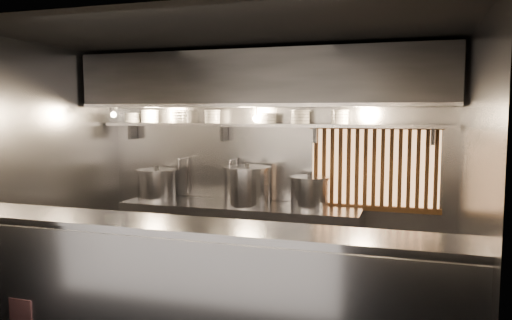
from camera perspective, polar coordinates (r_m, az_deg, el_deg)
The scene contains 25 objects.
floor at distance 5.35m, azimuth -2.94°, elevation -16.94°, with size 4.50×4.50×0.00m, color black.
ceiling at distance 5.00m, azimuth -3.11°, elevation 14.19°, with size 4.50×4.50×0.00m, color black.
wall_back at distance 6.41m, azimuth 1.70°, elevation -0.25°, with size 4.50×4.50×0.00m, color gray.
wall_left at distance 6.15m, azimuth -23.06°, elevation -0.94°, with size 3.00×3.00×0.00m, color gray.
wall_right at distance 4.70m, azimuth 23.62°, elevation -2.83°, with size 3.00×3.00×0.00m, color gray.
serving_counter at distance 4.33m, azimuth -7.58°, elevation -14.53°, with size 4.50×0.56×1.13m.
cooking_bench at distance 6.32m, azimuth -1.91°, elevation -9.10°, with size 3.00×0.70×0.90m, color #9F9FA4.
bowl_shelf at distance 6.20m, azimuth 1.26°, elevation 4.00°, with size 4.40×0.34×0.04m, color #9F9FA4.
exhaust_hood at distance 6.00m, azimuth 0.67°, elevation 9.15°, with size 4.40×0.81×0.65m.
wood_screen at distance 6.13m, azimuth 13.34°, elevation -0.85°, with size 1.56×0.09×1.04m.
faucet_left at distance 6.70m, azimuth -8.12°, elevation -0.86°, with size 0.04×0.30×0.50m.
faucet_right at distance 6.43m, azimuth -2.49°, elevation -1.07°, with size 0.04×0.30×0.50m.
heat_lamp at distance 6.58m, azimuth -16.09°, elevation 5.51°, with size 0.25×0.35×0.20m.
pendant_bulb at distance 6.11m, azimuth 0.04°, elevation 4.75°, with size 0.09×0.09×0.19m.
stock_pot_left at distance 6.69m, azimuth -11.28°, elevation -2.70°, with size 0.58×0.58×0.44m.
stock_pot_mid at distance 6.13m, azimuth -1.03°, elevation -2.96°, with size 0.63×0.63×0.52m.
stock_pot_right at distance 5.97m, azimuth 6.15°, elevation -3.68°, with size 0.54×0.54×0.42m.
red_placard at distance 5.05m, azimuth -25.27°, elevation -15.96°, with size 0.24×0.02×0.34m, color #AE1222.
bowl_stack_0 at distance 6.98m, azimuth -13.94°, elevation 4.72°, with size 0.22×0.22×0.13m.
bowl_stack_1 at distance 6.84m, azimuth -12.04°, elevation 4.90°, with size 0.24×0.24×0.17m.
bowl_stack_2 at distance 6.64m, azimuth -8.75°, elevation 4.95°, with size 0.20×0.20×0.17m.
bowl_stack_3 at distance 6.44m, azimuth -5.01°, elevation 4.97°, with size 0.21×0.21×0.17m.
bowl_stack_4 at distance 6.20m, azimuth 1.31°, elevation 4.79°, with size 0.24×0.24×0.13m.
bowl_stack_5 at distance 6.09m, azimuth 5.09°, elevation 4.94°, with size 0.24×0.24×0.17m.
bowl_stack_6 at distance 6.01m, azimuth 9.56°, elevation 4.88°, with size 0.22×0.22×0.17m.
Camera 1 is at (1.74, -4.63, 2.05)m, focal length 35.00 mm.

